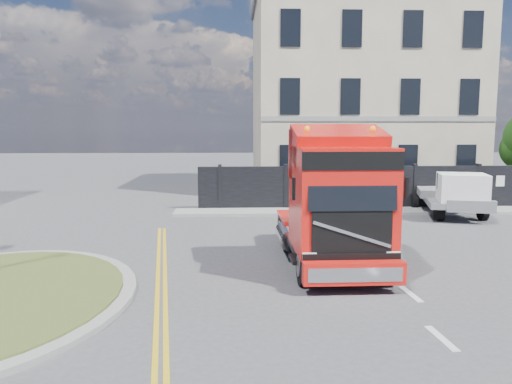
{
  "coord_description": "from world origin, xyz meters",
  "views": [
    {
      "loc": [
        -1.35,
        -13.63,
        3.79
      ],
      "look_at": [
        -0.68,
        1.59,
        1.8
      ],
      "focal_mm": 35.0,
      "sensor_mm": 36.0,
      "label": 1
    }
  ],
  "objects": [
    {
      "name": "ground",
      "position": [
        0.0,
        0.0,
        0.0
      ],
      "size": [
        120.0,
        120.0,
        0.0
      ],
      "primitive_type": "plane",
      "color": "#424244",
      "rests_on": "ground"
    },
    {
      "name": "hoarding_fence",
      "position": [
        6.55,
        9.0,
        1.0
      ],
      "size": [
        18.8,
        0.25,
        2.0
      ],
      "color": "black",
      "rests_on": "ground"
    },
    {
      "name": "georgian_building",
      "position": [
        6.0,
        16.5,
        5.77
      ],
      "size": [
        12.3,
        10.3,
        12.8
      ],
      "color": "beige",
      "rests_on": "ground"
    },
    {
      "name": "pavement_far",
      "position": [
        6.0,
        8.1,
        0.06
      ],
      "size": [
        20.0,
        1.6,
        0.12
      ],
      "primitive_type": "cube",
      "color": "gray",
      "rests_on": "ground"
    },
    {
      "name": "truck",
      "position": [
        1.32,
        -0.71,
        1.67
      ],
      "size": [
        2.4,
        6.24,
        3.73
      ],
      "rotation": [
        0.0,
        0.0,
        0.01
      ],
      "color": "black",
      "rests_on": "ground"
    },
    {
      "name": "flatbed_pickup",
      "position": [
        7.86,
        6.53,
        1.03
      ],
      "size": [
        2.95,
        4.96,
        1.92
      ],
      "rotation": [
        0.0,
        0.0,
        -0.26
      ],
      "color": "slate",
      "rests_on": "ground"
    }
  ]
}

